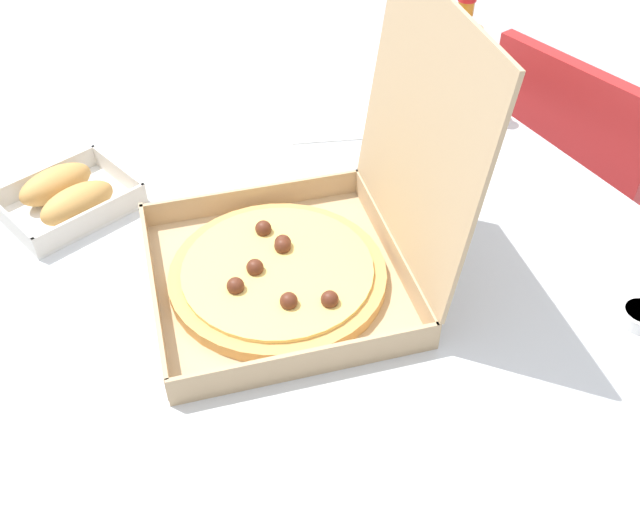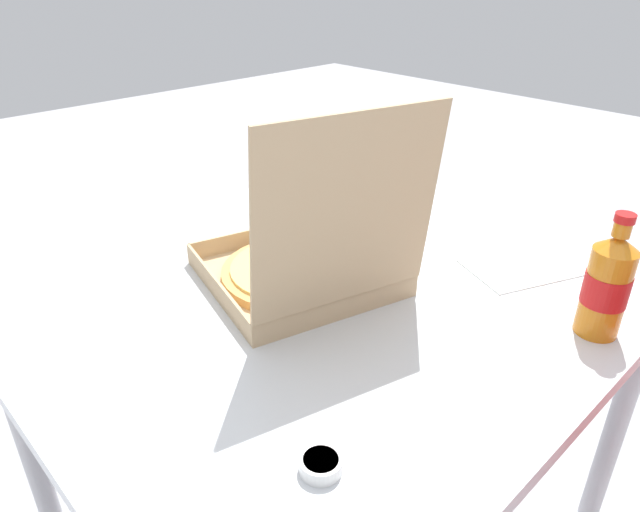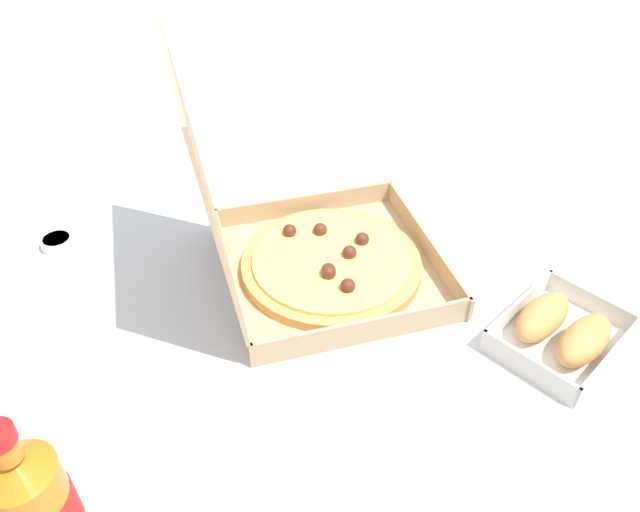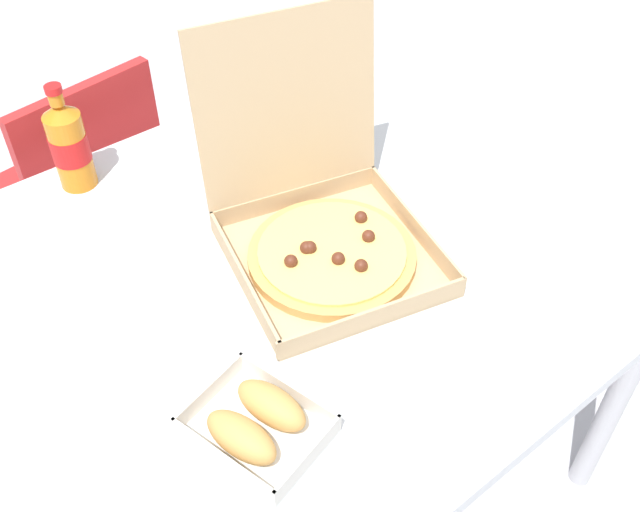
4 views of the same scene
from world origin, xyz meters
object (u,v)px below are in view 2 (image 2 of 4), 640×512
Objects in this scene: cola_bottle at (607,285)px; dipping_sauce_cup at (321,464)px; paper_menu at (519,268)px; bread_side_box at (333,199)px; pizza_box_open at (304,263)px.

dipping_sauce_cup is at bearing -11.25° from cola_bottle.
bread_side_box is at bearing -61.09° from paper_menu.
pizza_box_open is at bearing 37.26° from bread_side_box.
cola_bottle is 1.07× the size of paper_menu.
pizza_box_open is 0.40m from bread_side_box.
cola_bottle is at bearing 119.64° from pizza_box_open.
bread_side_box is at bearing -142.74° from pizza_box_open.
pizza_box_open is at bearing -129.65° from dipping_sauce_cup.
paper_menu is at bearing 96.49° from bread_side_box.
bread_side_box is 0.99× the size of cola_bottle.
dipping_sauce_cup is (0.55, -0.11, -0.08)m from cola_bottle.
pizza_box_open reaches higher than bread_side_box.
paper_menu is at bearing -171.79° from dipping_sauce_cup.
cola_bottle is at bearing 84.16° from paper_menu.
cola_bottle reaches higher than paper_menu.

